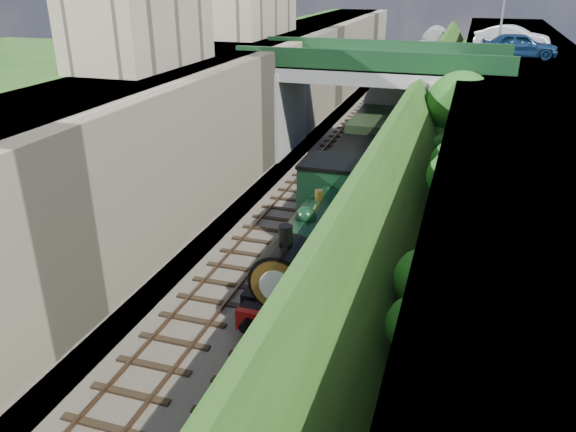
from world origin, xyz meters
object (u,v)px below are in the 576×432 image
object	(u,v)px
car_blue	(519,45)
locomotive	(317,235)
tree	(462,107)
car_silver	(512,38)
tender	(355,181)
lamppost	(505,2)
road_bridge	(381,98)

from	to	relation	value
car_blue	locomotive	bearing A→B (deg)	153.35
tree	car_silver	xyz separation A→B (m)	(2.69, 12.98, 2.42)
tender	car_blue	bearing A→B (deg)	59.95
car_blue	locomotive	world-z (taller)	car_blue
tree	tender	size ratio (longest dim) A/B	1.10
tree	lamppost	xyz separation A→B (m)	(1.77, 9.94, 4.92)
road_bridge	car_blue	distance (m)	9.55
car_silver	tender	world-z (taller)	car_silver
tree	lamppost	bearing A→B (deg)	79.89
car_blue	locomotive	distance (m)	22.57
car_blue	road_bridge	bearing A→B (deg)	113.04
locomotive	tree	bearing A→B (deg)	68.81
locomotive	tender	size ratio (longest dim) A/B	1.70
lamppost	tender	size ratio (longest dim) A/B	1.00
tree	locomotive	bearing A→B (deg)	-111.19
lamppost	locomotive	size ratio (longest dim) A/B	0.59
road_bridge	tender	size ratio (longest dim) A/B	2.67
road_bridge	lamppost	distance (m)	10.53
tree	locomotive	world-z (taller)	tree
car_blue	tender	xyz separation A→B (m)	(-7.66, -13.24, -5.42)
car_silver	locomotive	size ratio (longest dim) A/B	0.48
locomotive	tender	xyz separation A→B (m)	(-0.00, 7.36, -0.27)
road_bridge	car_blue	xyz separation A→B (m)	(7.92, 4.44, 2.96)
road_bridge	tender	distance (m)	9.14
road_bridge	locomotive	bearing A→B (deg)	-89.09
car_silver	lamppost	bearing A→B (deg)	177.37
car_silver	locomotive	distance (m)	26.72
road_bridge	car_silver	distance (m)	12.18
car_silver	road_bridge	bearing A→B (deg)	153.65
tree	car_silver	distance (m)	13.48
lamppost	locomotive	distance (m)	24.28
car_blue	car_silver	xyz separation A→B (m)	(-0.26, 4.54, 0.03)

